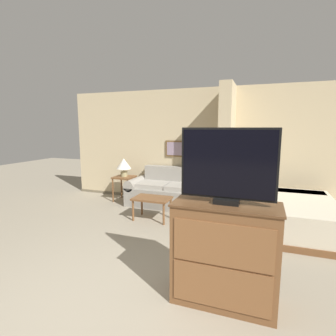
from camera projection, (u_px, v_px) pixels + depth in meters
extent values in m
plane|color=gray|center=(90.00, 326.00, 2.31)|extent=(20.00, 20.00, 0.00)
cube|color=#CCB78E|center=(200.00, 147.00, 5.96)|extent=(6.58, 0.12, 2.60)
cube|color=#70644E|center=(198.00, 201.00, 6.09)|extent=(6.58, 0.02, 0.06)
cube|color=brown|center=(175.00, 149.00, 6.09)|extent=(0.46, 0.02, 0.37)
cube|color=gray|center=(175.00, 149.00, 6.08)|extent=(0.39, 0.01, 0.30)
cube|color=#CCB78E|center=(226.00, 149.00, 5.33)|extent=(0.24, 0.76, 2.60)
cube|color=gray|center=(169.00, 197.00, 5.84)|extent=(1.37, 0.84, 0.41)
cube|color=gray|center=(173.00, 176.00, 6.08)|extent=(1.37, 0.20, 0.43)
cube|color=gray|center=(137.00, 194.00, 6.11)|extent=(0.22, 0.84, 0.41)
cylinder|color=gray|center=(136.00, 183.00, 6.07)|extent=(0.24, 0.84, 0.24)
cube|color=gray|center=(203.00, 200.00, 5.57)|extent=(0.22, 0.84, 0.41)
cylinder|color=gray|center=(204.00, 188.00, 5.53)|extent=(0.24, 0.84, 0.24)
cube|color=#A49F94|center=(153.00, 185.00, 5.87)|extent=(0.66, 0.60, 0.10)
cube|color=#A49F94|center=(183.00, 187.00, 5.64)|extent=(0.66, 0.60, 0.10)
cube|color=brown|center=(152.00, 198.00, 4.94)|extent=(0.70, 0.46, 0.04)
cylinder|color=brown|center=(133.00, 211.00, 4.90)|extent=(0.04, 0.04, 0.39)
cylinder|color=brown|center=(164.00, 214.00, 4.69)|extent=(0.04, 0.04, 0.39)
cylinder|color=brown|center=(142.00, 205.00, 5.25)|extent=(0.04, 0.04, 0.39)
cylinder|color=brown|center=(171.00, 208.00, 5.04)|extent=(0.04, 0.04, 0.39)
cube|color=brown|center=(124.00, 177.00, 6.19)|extent=(0.45, 0.45, 0.04)
cylinder|color=brown|center=(113.00, 190.00, 6.12)|extent=(0.04, 0.04, 0.55)
cylinder|color=brown|center=(128.00, 192.00, 5.99)|extent=(0.04, 0.04, 0.55)
cylinder|color=brown|center=(121.00, 187.00, 6.48)|extent=(0.04, 0.04, 0.55)
cylinder|color=brown|center=(136.00, 188.00, 6.35)|extent=(0.04, 0.04, 0.55)
cylinder|color=tan|center=(124.00, 174.00, 6.18)|extent=(0.16, 0.16, 0.12)
cylinder|color=tan|center=(124.00, 170.00, 6.16)|extent=(0.02, 0.02, 0.07)
cone|color=white|center=(124.00, 164.00, 6.14)|extent=(0.35, 0.35, 0.25)
cube|color=brown|center=(225.00, 254.00, 2.58)|extent=(1.00, 0.45, 1.00)
cube|color=#54351E|center=(226.00, 204.00, 2.50)|extent=(1.02, 0.47, 0.02)
cube|color=brown|center=(222.00, 245.00, 2.34)|extent=(0.90, 0.01, 0.40)
cube|color=brown|center=(220.00, 288.00, 2.40)|extent=(0.90, 0.01, 0.40)
cube|color=black|center=(227.00, 201.00, 2.50)|extent=(0.24, 0.16, 0.05)
cube|color=black|center=(228.00, 164.00, 2.44)|extent=(0.89, 0.04, 0.67)
cube|color=black|center=(228.00, 164.00, 2.42)|extent=(0.85, 0.01, 0.63)
cube|color=brown|center=(281.00, 225.00, 4.57)|extent=(1.72, 1.92, 0.10)
cube|color=beige|center=(282.00, 211.00, 4.53)|extent=(1.68, 1.88, 0.42)
cube|color=white|center=(280.00, 192.00, 5.17)|extent=(1.56, 0.36, 0.10)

